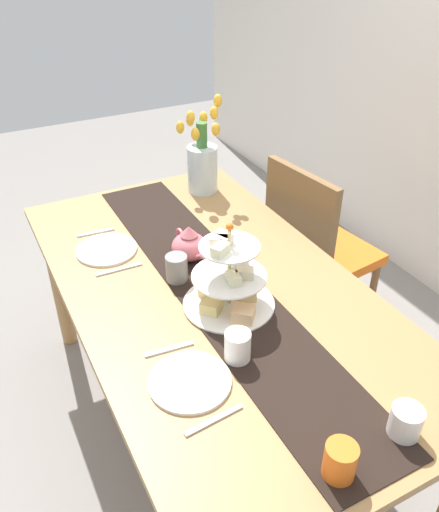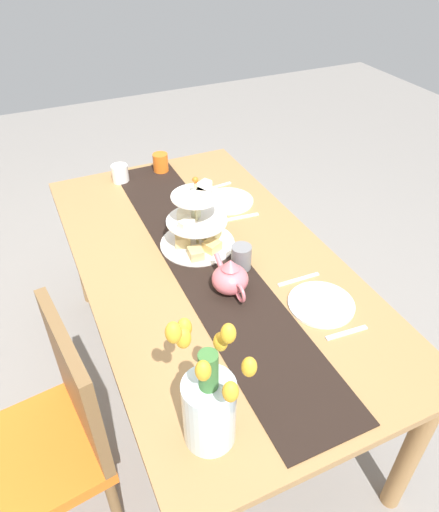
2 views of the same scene
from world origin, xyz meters
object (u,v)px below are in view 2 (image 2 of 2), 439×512
object	(u,v)px
fork_right	(242,217)
teapot	(230,278)
knife_left	(299,279)
mug_grey	(241,257)
tulip_vase	(209,402)
chair_left	(50,434)
tiered_cake_stand	(197,227)
fork_left	(347,333)
dinner_plate_right	(228,201)
cream_jug	(120,173)
mug_orange	(161,163)
dinner_plate_left	(321,304)
dining_table	(209,279)
knife_right	(215,187)
mug_white_text	(198,203)

from	to	relation	value
fork_right	teapot	bearing A→B (deg)	147.96
knife_left	mug_grey	distance (m)	0.23
tulip_vase	mug_grey	xyz separation A→B (m)	(0.59, -0.38, -0.09)
chair_left	knife_left	bearing A→B (deg)	-84.42
tiered_cake_stand	fork_left	distance (m)	0.70
tiered_cake_stand	dinner_plate_right	xyz separation A→B (m)	(0.25, -0.25, -0.08)
teapot	mug_grey	world-z (taller)	teapot
cream_jug	dinner_plate_right	bearing A→B (deg)	-134.84
mug_grey	fork_right	bearing A→B (deg)	-27.67
cream_jug	mug_orange	world-z (taller)	mug_orange
mug_orange	tiered_cake_stand	bearing A→B (deg)	173.87
fork_left	mug_grey	bearing A→B (deg)	20.00
tiered_cake_stand	fork_right	world-z (taller)	tiered_cake_stand
tiered_cake_stand	dinner_plate_left	size ratio (longest dim) A/B	1.32
dining_table	knife_right	distance (m)	0.57
tiered_cake_stand	mug_orange	xyz separation A→B (m)	(0.66, -0.07, -0.04)
teapot	knife_right	xyz separation A→B (m)	(0.70, -0.25, -0.06)
teapot	knife_right	size ratio (longest dim) A/B	1.40
chair_left	mug_grey	distance (m)	0.88
teapot	cream_jug	xyz separation A→B (m)	(0.95, 0.14, -0.02)
dining_table	teapot	size ratio (longest dim) A/B	7.37
teapot	fork_right	distance (m)	0.48
dinner_plate_right	mug_white_text	distance (m)	0.17
tulip_vase	fork_left	world-z (taller)	tulip_vase
tiered_cake_stand	cream_jug	size ratio (longest dim) A/B	3.58
chair_left	teapot	size ratio (longest dim) A/B	3.82
fork_left	mug_white_text	xyz separation A→B (m)	(0.87, 0.16, 0.04)
chair_left	dinner_plate_right	world-z (taller)	chair_left
chair_left	mug_orange	xyz separation A→B (m)	(1.11, -0.77, 0.28)
cream_jug	fork_left	distance (m)	1.35
tiered_cake_stand	dinner_plate_left	bearing A→B (deg)	-153.16
dinner_plate_right	tiered_cake_stand	bearing A→B (deg)	134.26
tulip_vase	knife_left	world-z (taller)	tulip_vase
knife_left	knife_right	distance (m)	0.75
dining_table	tiered_cake_stand	world-z (taller)	tiered_cake_stand
cream_jug	dinner_plate_left	distance (m)	1.21
dinner_plate_left	fork_left	world-z (taller)	dinner_plate_left
knife_left	mug_orange	bearing A→B (deg)	10.24
cream_jug	knife_right	distance (m)	0.47
fork_right	knife_right	distance (m)	0.29
dining_table	tulip_vase	distance (m)	0.78
fork_left	knife_right	size ratio (longest dim) A/B	0.88
dinner_plate_right	teapot	bearing A→B (deg)	155.23
cream_jug	knife_right	xyz separation A→B (m)	(-0.25, -0.40, -0.04)
tulip_vase	dinner_plate_right	bearing A→B (deg)	-27.72
teapot	cream_jug	size ratio (longest dim) A/B	2.80
teapot	mug_white_text	xyz separation A→B (m)	(0.53, -0.09, -0.01)
mug_orange	knife_right	bearing A→B (deg)	-145.36
teapot	mug_grey	xyz separation A→B (m)	(0.10, -0.09, -0.01)
cream_jug	fork_left	size ratio (longest dim) A/B	0.57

